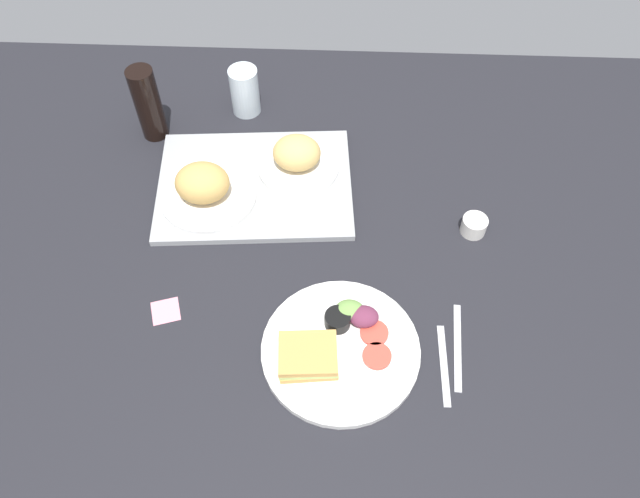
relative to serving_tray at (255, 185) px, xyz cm
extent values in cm
cube|color=black|center=(14.13, -23.13, -2.30)|extent=(190.00, 150.00, 3.00)
cube|color=#9EA0A3|center=(0.00, 0.00, 0.00)|extent=(47.30, 36.22, 1.60)
cylinder|color=white|center=(-10.00, -5.00, 1.50)|extent=(21.94, 21.94, 1.40)
ellipsoid|color=tan|center=(-10.64, -5.43, 6.36)|extent=(12.19, 10.53, 8.31)
cylinder|color=white|center=(10.00, 5.00, 1.50)|extent=(19.31, 19.31, 1.40)
ellipsoid|color=#DBB266|center=(9.71, 4.94, 6.01)|extent=(11.18, 9.65, 7.62)
cylinder|color=white|center=(21.04, -41.88, 0.00)|extent=(31.00, 31.00, 1.60)
cube|color=tan|center=(14.84, -44.67, 1.50)|extent=(11.93, 10.16, 1.40)
cube|color=#B2C66B|center=(14.84, -44.67, 2.70)|extent=(11.68, 9.85, 1.00)
cube|color=tan|center=(14.84, -44.67, 3.90)|extent=(11.59, 9.73, 1.40)
cylinder|color=#D14738|center=(28.01, -43.43, 1.20)|extent=(5.60, 5.60, 0.80)
cylinder|color=#D14738|center=(27.55, -38.47, 1.20)|extent=(5.60, 5.60, 0.80)
cylinder|color=black|center=(20.26, -36.46, 2.30)|extent=(5.20, 5.20, 3.00)
cylinder|color=#EFEACC|center=(20.26, -36.46, 3.40)|extent=(4.26, 4.26, 0.60)
ellipsoid|color=#729E4C|center=(22.59, -34.44, 2.60)|extent=(6.00, 4.80, 3.60)
ellipsoid|color=#6B2D47|center=(25.38, -35.68, 2.60)|extent=(6.00, 4.80, 3.60)
cylinder|color=silver|center=(-4.79, 26.39, 5.46)|extent=(7.31, 7.31, 12.51)
cylinder|color=black|center=(-26.73, 16.87, 8.85)|extent=(6.40, 6.40, 19.29)
cylinder|color=silver|center=(49.84, -10.95, 1.20)|extent=(5.60, 5.60, 4.00)
cube|color=#B7B7BC|center=(41.04, -43.88, -0.55)|extent=(1.52, 17.01, 0.50)
cube|color=#B7B7BC|center=(44.04, -39.88, -0.55)|extent=(2.82, 19.05, 0.50)
cube|color=pink|center=(-14.90, -34.18, -0.74)|extent=(7.01, 7.01, 0.12)
camera|label=1|loc=(19.22, -95.74, 109.89)|focal=34.82mm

